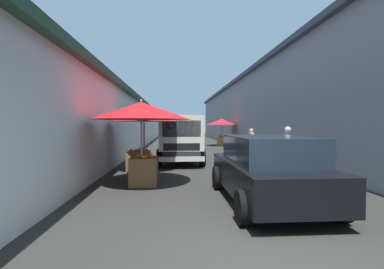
% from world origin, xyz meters
% --- Properties ---
extents(ground, '(90.00, 90.00, 0.00)m').
position_xyz_m(ground, '(13.50, 0.00, 0.00)').
color(ground, '#282826').
extents(building_left_whitewash, '(49.80, 7.50, 3.53)m').
position_xyz_m(building_left_whitewash, '(15.75, 7.18, 1.77)').
color(building_left_whitewash, silver).
rests_on(building_left_whitewash, ground).
extents(building_right_concrete, '(49.80, 7.50, 5.36)m').
position_xyz_m(building_right_concrete, '(15.75, -7.18, 2.69)').
color(building_right_concrete, gray).
rests_on(building_right_concrete, ground).
extents(fruit_stall_far_left, '(2.40, 2.40, 2.24)m').
position_xyz_m(fruit_stall_far_left, '(7.07, 2.46, 1.64)').
color(fruit_stall_far_left, '#9E9EA3').
rests_on(fruit_stall_far_left, ground).
extents(fruit_stall_near_right, '(2.53, 2.53, 2.28)m').
position_xyz_m(fruit_stall_near_right, '(19.23, -2.56, 1.79)').
color(fruit_stall_near_right, '#9E9EA3').
rests_on(fruit_stall_near_right, ground).
extents(fruit_stall_near_left, '(2.76, 2.76, 2.41)m').
position_xyz_m(fruit_stall_near_left, '(4.61, 2.22, 1.88)').
color(fruit_stall_near_left, '#9E9EA3').
rests_on(fruit_stall_near_left, ground).
extents(hatchback_car, '(3.92, 1.94, 1.45)m').
position_xyz_m(hatchback_car, '(2.65, -0.69, 0.74)').
color(hatchback_car, black).
rests_on(hatchback_car, ground).
extents(delivery_truck, '(4.94, 2.01, 2.08)m').
position_xyz_m(delivery_truck, '(8.80, 1.04, 1.04)').
color(delivery_truck, black).
rests_on(delivery_truck, ground).
extents(vendor_by_crates, '(0.62, 0.21, 1.52)m').
position_xyz_m(vendor_by_crates, '(10.43, -2.54, 0.87)').
color(vendor_by_crates, navy).
rests_on(vendor_by_crates, ground).
extents(vendor_in_shade, '(0.54, 0.45, 1.64)m').
position_xyz_m(vendor_in_shade, '(5.90, -2.50, 0.95)').
color(vendor_in_shade, navy).
rests_on(vendor_in_shade, ground).
extents(parked_scooter, '(1.69, 0.45, 1.14)m').
position_xyz_m(parked_scooter, '(9.15, -1.70, 0.45)').
color(parked_scooter, black).
rests_on(parked_scooter, ground).
extents(plastic_stool, '(0.30, 0.30, 0.43)m').
position_xyz_m(plastic_stool, '(8.96, -0.64, 0.33)').
color(plastic_stool, red).
rests_on(plastic_stool, ground).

